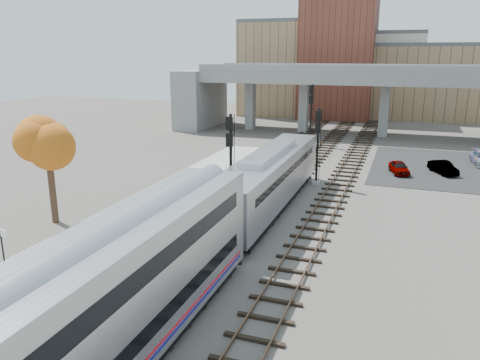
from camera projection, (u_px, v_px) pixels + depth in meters
The scene contains 16 objects.
ground at pixel (198, 263), 25.19m from camera, with size 160.00×160.00×0.00m, color #47423D.
platform at pixel (86, 243), 27.49m from camera, with size 4.50×60.00×0.35m, color #9E9E99.
yellow_strip at pixel (113, 244), 26.83m from camera, with size 0.70×60.00×0.01m, color yellow.
tracks at pixel (276, 198), 36.23m from camera, with size 10.70×95.00×0.25m.
overpass at pixel (370, 93), 62.99m from camera, with size 54.00×12.00×9.50m.
buildings_far at pixel (359, 71), 83.24m from camera, with size 43.00×21.00×20.60m.
parking_lot at pixel (446, 168), 46.11m from camera, with size 14.00×18.00×0.04m, color black.
locomotive at pixel (270, 178), 33.60m from camera, with size 3.02×19.05×4.10m.
coach at pixel (43, 358), 12.91m from camera, with size 3.03×25.00×5.00m.
signal_mast_near at pixel (230, 166), 31.76m from camera, with size 0.60×0.64×7.07m.
signal_mast_mid at pixel (317, 149), 39.60m from camera, with size 0.60×0.64×6.52m.
signal_mast_far at pixel (311, 115), 56.88m from camera, with size 0.60×0.64×7.36m.
station_sign at pixel (2, 242), 23.01m from camera, with size 0.90×0.17×2.27m.
tree at pixel (47, 142), 29.92m from camera, with size 3.60×3.60×7.38m.
car_a at pixel (399, 167), 43.68m from camera, with size 1.39×3.45×1.17m, color #99999E.
car_b at pixel (443, 167), 43.65m from camera, with size 1.25×3.59×1.18m, color #99999E.
Camera 1 is at (9.87, -21.04, 10.94)m, focal length 35.00 mm.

